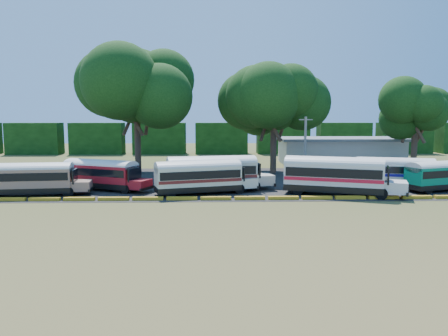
{
  "coord_description": "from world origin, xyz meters",
  "views": [
    {
      "loc": [
        -1.82,
        -36.99,
        7.46
      ],
      "look_at": [
        -0.65,
        6.0,
        2.24
      ],
      "focal_mm": 35.0,
      "sensor_mm": 36.0,
      "label": 1
    }
  ],
  "objects_px": {
    "bus_white_red": "(336,173)",
    "bus_teal": "(443,174)",
    "bus_cream_west": "(200,175)",
    "tree_west": "(136,87)",
    "bus_beige": "(31,177)",
    "bus_red": "(102,173)"
  },
  "relations": [
    {
      "from": "bus_red",
      "to": "bus_teal",
      "type": "distance_m",
      "value": 33.86
    },
    {
      "from": "bus_beige",
      "to": "bus_white_red",
      "type": "relative_size",
      "value": 0.86
    },
    {
      "from": "bus_red",
      "to": "tree_west",
      "type": "height_order",
      "value": "tree_west"
    },
    {
      "from": "bus_red",
      "to": "bus_cream_west",
      "type": "relative_size",
      "value": 0.94
    },
    {
      "from": "bus_cream_west",
      "to": "bus_red",
      "type": "bearing_deg",
      "value": 148.7
    },
    {
      "from": "bus_red",
      "to": "bus_white_red",
      "type": "relative_size",
      "value": 0.84
    },
    {
      "from": "bus_beige",
      "to": "bus_cream_west",
      "type": "distance_m",
      "value": 15.59
    },
    {
      "from": "bus_beige",
      "to": "bus_teal",
      "type": "bearing_deg",
      "value": -4.23
    },
    {
      "from": "bus_beige",
      "to": "bus_red",
      "type": "xyz_separation_m",
      "value": [
        5.75,
        3.11,
        -0.03
      ]
    },
    {
      "from": "bus_cream_west",
      "to": "bus_white_red",
      "type": "relative_size",
      "value": 0.9
    },
    {
      "from": "bus_beige",
      "to": "bus_red",
      "type": "bearing_deg",
      "value": 21.65
    },
    {
      "from": "bus_cream_west",
      "to": "bus_teal",
      "type": "distance_m",
      "value": 24.03
    },
    {
      "from": "bus_cream_west",
      "to": "tree_west",
      "type": "relative_size",
      "value": 0.65
    },
    {
      "from": "bus_red",
      "to": "bus_white_red",
      "type": "bearing_deg",
      "value": 16.03
    },
    {
      "from": "bus_white_red",
      "to": "bus_teal",
      "type": "height_order",
      "value": "bus_white_red"
    },
    {
      "from": "bus_cream_west",
      "to": "bus_teal",
      "type": "height_order",
      "value": "bus_cream_west"
    },
    {
      "from": "bus_cream_west",
      "to": "bus_teal",
      "type": "bearing_deg",
      "value": -13.52
    },
    {
      "from": "bus_teal",
      "to": "bus_red",
      "type": "bearing_deg",
      "value": 158.28
    },
    {
      "from": "bus_teal",
      "to": "tree_west",
      "type": "bearing_deg",
      "value": 137.27
    },
    {
      "from": "bus_white_red",
      "to": "tree_west",
      "type": "bearing_deg",
      "value": 162.76
    },
    {
      "from": "bus_white_red",
      "to": "tree_west",
      "type": "height_order",
      "value": "tree_west"
    },
    {
      "from": "bus_cream_west",
      "to": "tree_west",
      "type": "bearing_deg",
      "value": 102.43
    }
  ]
}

